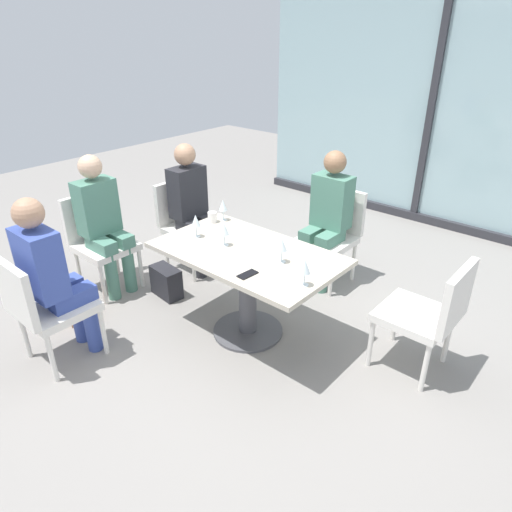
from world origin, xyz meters
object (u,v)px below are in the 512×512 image
person_far_left (192,203)px  wine_glass_0 (305,267)px  dining_table_main (247,273)px  wine_glass_4 (196,221)px  cell_phone_on_table (248,274)px  handbag_1 (166,282)px  wine_glass_1 (224,229)px  chair_far_right (430,311)px  person_side_end (102,219)px  chair_near_window (332,231)px  chair_side_end (99,237)px  chair_far_left (186,220)px  person_front_left (52,273)px  coffee_cup (212,217)px  handbag_0 (77,303)px  chair_front_left (43,305)px  wine_glass_3 (282,245)px  person_near_window (328,214)px  wine_glass_2 (223,206)px

person_far_left → wine_glass_0: size_ratio=6.81×
dining_table_main → wine_glass_4: size_ratio=7.53×
cell_phone_on_table → handbag_1: size_ratio=0.48×
wine_glass_4 → wine_glass_1: bearing=6.3°
chair_far_right → person_side_end: size_ratio=0.69×
chair_near_window → cell_phone_on_table: 1.50m
chair_side_end → wine_glass_1: (1.34, 0.28, 0.37)m
dining_table_main → cell_phone_on_table: (0.24, -0.27, 0.19)m
dining_table_main → chair_far_left: chair_far_left is taller
wine_glass_4 → person_front_left: bearing=-109.4°
dining_table_main → person_far_left: (-1.12, 0.47, 0.15)m
coffee_cup → cell_phone_on_table: size_ratio=0.62×
wine_glass_1 → chair_far_left: bearing=153.8°
cell_phone_on_table → handbag_0: cell_phone_on_table is taller
chair_near_window → chair_front_left: bearing=-109.1°
person_side_end → wine_glass_3: size_ratio=6.81×
handbag_0 → person_front_left: bearing=-15.2°
chair_front_left → person_near_window: (0.83, 2.29, 0.20)m
chair_far_left → coffee_cup: (0.64, -0.25, 0.28)m
wine_glass_0 → wine_glass_3: size_ratio=1.00×
chair_side_end → handbag_0: chair_side_end is taller
wine_glass_1 → coffee_cup: wine_glass_1 is taller
chair_far_left → person_far_left: (0.11, -0.00, 0.20)m
handbag_0 → wine_glass_0: bearing=42.1°
coffee_cup → handbag_1: coffee_cup is taller
wine_glass_1 → handbag_1: 1.03m
chair_front_left → wine_glass_4: size_ratio=4.70×
person_far_left → cell_phone_on_table: (1.37, -0.74, 0.03)m
chair_side_end → wine_glass_4: wine_glass_4 is taller
person_side_end → wine_glass_2: (0.87, 0.62, 0.16)m
person_near_window → handbag_0: bearing=-123.4°
coffee_cup → handbag_0: size_ratio=0.30×
chair_far_right → wine_glass_3: 1.09m
person_far_left → person_near_window: bearing=28.8°
chair_far_left → cell_phone_on_table: bearing=-26.6°
wine_glass_0 → handbag_1: bearing=177.4°
wine_glass_2 → handbag_1: wine_glass_2 is taller
chair_side_end → chair_far_left: bearing=69.0°
cell_phone_on_table → wine_glass_2: bearing=148.9°
wine_glass_4 → coffee_cup: size_ratio=2.06×
chair_side_end → chair_far_left: (0.30, 0.79, 0.00)m
wine_glass_2 → handbag_0: (-0.68, -1.09, -0.72)m
person_near_window → chair_far_right: bearing=-26.6°
chair_far_left → wine_glass_0: (1.84, -0.60, 0.37)m
chair_front_left → chair_far_right: size_ratio=1.00×
chair_side_end → wine_glass_0: bearing=4.8°
person_front_left → cell_phone_on_table: bearing=37.4°
person_side_end → wine_glass_0: bearing=5.1°
person_far_left → coffee_cup: (0.53, -0.25, 0.08)m
chair_side_end → coffee_cup: 1.12m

